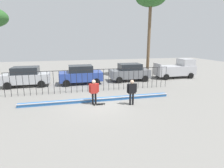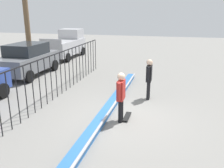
{
  "view_description": "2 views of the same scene",
  "coord_description": "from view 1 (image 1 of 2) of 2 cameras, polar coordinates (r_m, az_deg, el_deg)",
  "views": [
    {
      "loc": [
        -1.98,
        -11.81,
        4.35
      ],
      "look_at": [
        1.08,
        0.81,
        1.21
      ],
      "focal_mm": 28.84,
      "sensor_mm": 36.0,
      "label": 1
    },
    {
      "loc": [
        -8.03,
        -1.58,
        3.73
      ],
      "look_at": [
        0.81,
        0.68,
        0.98
      ],
      "focal_mm": 38.97,
      "sensor_mm": 36.0,
      "label": 2
    }
  ],
  "objects": [
    {
      "name": "pickup_truck",
      "position": [
        22.92,
        19.69,
        4.48
      ],
      "size": [
        4.7,
        2.12,
        2.24
      ],
      "rotation": [
        0.0,
        0.0,
        -0.06
      ],
      "color": "#B7B7BC",
      "rests_on": "ground"
    },
    {
      "name": "parked_car_blue",
      "position": [
        18.73,
        -9.85,
        2.99
      ],
      "size": [
        4.3,
        2.12,
        1.9
      ],
      "rotation": [
        0.0,
        0.0,
        -0.06
      ],
      "color": "#2D479E",
      "rests_on": "ground"
    },
    {
      "name": "parked_car_gray",
      "position": [
        20.03,
        5.64,
        3.81
      ],
      "size": [
        4.3,
        2.12,
        1.9
      ],
      "rotation": [
        0.0,
        0.0,
        0.03
      ],
      "color": "slate",
      "rests_on": "ground"
    },
    {
      "name": "bowl_coping_ledge",
      "position": [
        13.35,
        -4.4,
        -4.93
      ],
      "size": [
        11.0,
        0.4,
        0.27
      ],
      "color": "#2D6BB7",
      "rests_on": "ground"
    },
    {
      "name": "camera_operator",
      "position": [
        12.36,
        6.3,
        -1.91
      ],
      "size": [
        0.72,
        0.27,
        1.78
      ],
      "rotation": [
        0.0,
        0.0,
        3.05
      ],
      "color": "black",
      "rests_on": "ground"
    },
    {
      "name": "parked_car_silver",
      "position": [
        19.37,
        -25.56,
        2.2
      ],
      "size": [
        4.3,
        2.12,
        1.9
      ],
      "rotation": [
        0.0,
        0.0,
        0.02
      ],
      "color": "#B7BABF",
      "rests_on": "ground"
    },
    {
      "name": "ground_plane",
      "position": [
        12.74,
        -3.88,
        -6.42
      ],
      "size": [
        60.0,
        60.0,
        0.0
      ],
      "primitive_type": "plane",
      "color": "gray"
    },
    {
      "name": "palm_tree_tall",
      "position": [
        22.85,
        12.16,
        24.51
      ],
      "size": [
        3.37,
        3.37,
        9.95
      ],
      "color": "brown",
      "rests_on": "ground"
    },
    {
      "name": "perimeter_fence",
      "position": [
        15.64,
        -6.07,
        1.86
      ],
      "size": [
        14.04,
        0.04,
        1.96
      ],
      "color": "black",
      "rests_on": "ground"
    },
    {
      "name": "skateboard",
      "position": [
        12.61,
        -4.05,
        -6.34
      ],
      "size": [
        0.8,
        0.2,
        0.07
      ],
      "rotation": [
        0.0,
        0.0,
        -0.28
      ],
      "color": "black",
      "rests_on": "ground"
    },
    {
      "name": "skateboarder",
      "position": [
        12.42,
        -5.74,
        -1.86
      ],
      "size": [
        0.71,
        0.27,
        1.76
      ],
      "rotation": [
        0.0,
        0.0,
        0.49
      ],
      "color": "black",
      "rests_on": "ground"
    }
  ]
}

